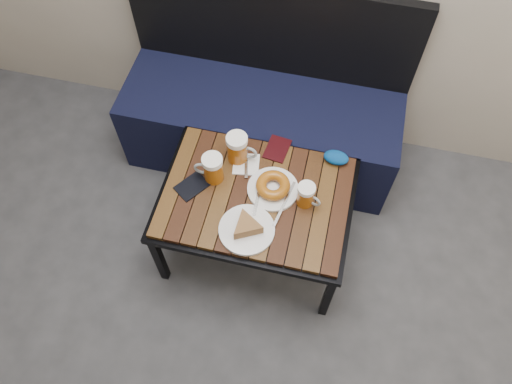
% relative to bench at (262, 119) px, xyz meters
% --- Properties ---
extents(room_shell, '(4.00, 4.00, 4.00)m').
position_rel_bench_xyz_m(room_shell, '(0.21, -1.26, 1.48)').
color(room_shell, gray).
rests_on(room_shell, ground).
extents(bench, '(1.40, 0.50, 0.95)m').
position_rel_bench_xyz_m(bench, '(0.00, 0.00, 0.00)').
color(bench, black).
rests_on(bench, ground).
extents(cafe_table, '(0.84, 0.62, 0.47)m').
position_rel_bench_xyz_m(cafe_table, '(0.10, -0.57, 0.16)').
color(cafe_table, black).
rests_on(cafe_table, ground).
extents(beer_mug_left, '(0.13, 0.09, 0.14)m').
position_rel_bench_xyz_m(beer_mug_left, '(-0.10, -0.53, 0.27)').
color(beer_mug_left, '#974B0C').
rests_on(beer_mug_left, cafe_table).
extents(beer_mug_centre, '(0.14, 0.09, 0.15)m').
position_rel_bench_xyz_m(beer_mug_centre, '(-0.02, -0.40, 0.28)').
color(beer_mug_centre, '#974B0C').
rests_on(beer_mug_centre, cafe_table).
extents(beer_mug_right, '(0.12, 0.09, 0.12)m').
position_rel_bench_xyz_m(beer_mug_right, '(0.31, -0.56, 0.26)').
color(beer_mug_right, '#974B0C').
rests_on(beer_mug_right, cafe_table).
extents(plate_pie, '(0.23, 0.23, 0.07)m').
position_rel_bench_xyz_m(plate_pie, '(0.10, -0.75, 0.23)').
color(plate_pie, white).
rests_on(plate_pie, cafe_table).
extents(plate_bagel, '(0.22, 0.29, 0.06)m').
position_rel_bench_xyz_m(plate_bagel, '(0.17, -0.53, 0.22)').
color(plate_bagel, white).
rests_on(plate_bagel, cafe_table).
extents(napkin_left, '(0.13, 0.15, 0.01)m').
position_rel_bench_xyz_m(napkin_left, '(0.02, -0.43, 0.20)').
color(napkin_left, white).
rests_on(napkin_left, cafe_table).
extents(napkin_right, '(0.12, 0.10, 0.01)m').
position_rel_bench_xyz_m(napkin_right, '(0.11, -0.73, 0.20)').
color(napkin_right, white).
rests_on(napkin_right, cafe_table).
extents(passport_navy, '(0.16, 0.17, 0.01)m').
position_rel_bench_xyz_m(passport_navy, '(-0.18, -0.59, 0.20)').
color(passport_navy, black).
rests_on(passport_navy, cafe_table).
extents(passport_burgundy, '(0.12, 0.15, 0.01)m').
position_rel_bench_xyz_m(passport_burgundy, '(0.14, -0.31, 0.20)').
color(passport_burgundy, black).
rests_on(passport_burgundy, cafe_table).
extents(knit_pouch, '(0.12, 0.08, 0.05)m').
position_rel_bench_xyz_m(knit_pouch, '(0.41, -0.31, 0.22)').
color(knit_pouch, '#051686').
rests_on(knit_pouch, cafe_table).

